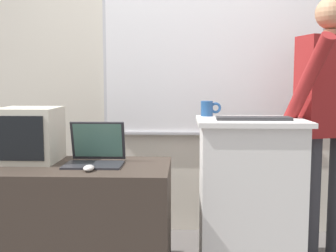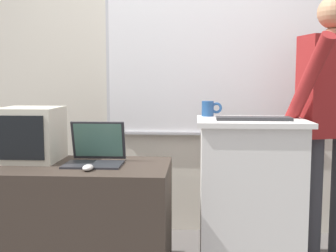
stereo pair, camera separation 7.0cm
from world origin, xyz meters
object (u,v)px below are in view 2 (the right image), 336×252
at_px(wireless_keyboard, 254,118).
at_px(person_presenter, 330,113).
at_px(side_desk, 80,223).
at_px(computer_mouse_by_laptop, 88,168).
at_px(laptop, 96,151).
at_px(crt_monitor, 31,134).
at_px(lectern_podium, 249,198).
at_px(coffee_mug, 209,109).

bearing_deg(wireless_keyboard, person_presenter, 25.24).
height_order(side_desk, computer_mouse_by_laptop, computer_mouse_by_laptop).
xyz_separation_m(laptop, crt_monitor, (-0.43, 0.05, 0.09)).
distance_m(lectern_podium, computer_mouse_by_laptop, 1.02).
relative_size(wireless_keyboard, crt_monitor, 1.24).
bearing_deg(crt_monitor, wireless_keyboard, -1.75).
bearing_deg(side_desk, crt_monitor, 161.48).
bearing_deg(side_desk, lectern_podium, 7.44).
distance_m(side_desk, coffee_mug, 1.10).
height_order(person_presenter, laptop, person_presenter).
xyz_separation_m(crt_monitor, coffee_mug, (1.13, 0.22, 0.15)).
distance_m(laptop, crt_monitor, 0.44).
relative_size(laptop, crt_monitor, 0.96).
relative_size(person_presenter, laptop, 5.13).
relative_size(laptop, wireless_keyboard, 0.77).
height_order(lectern_podium, side_desk, lectern_podium).
bearing_deg(wireless_keyboard, side_desk, -176.17).
height_order(laptop, computer_mouse_by_laptop, laptop).
distance_m(side_desk, person_presenter, 1.74).
relative_size(side_desk, crt_monitor, 3.04).
bearing_deg(laptop, side_desk, -145.17).
xyz_separation_m(person_presenter, computer_mouse_by_laptop, (-1.48, -0.48, -0.28)).
height_order(person_presenter, coffee_mug, person_presenter).
xyz_separation_m(lectern_podium, person_presenter, (0.53, 0.18, 0.52)).
bearing_deg(computer_mouse_by_laptop, person_presenter, 17.79).
bearing_deg(crt_monitor, side_desk, -18.52).
height_order(wireless_keyboard, coffee_mug, coffee_mug).
relative_size(wireless_keyboard, coffee_mug, 3.29).
distance_m(lectern_podium, side_desk, 1.06).
bearing_deg(lectern_podium, laptop, -175.65).
relative_size(person_presenter, crt_monitor, 4.92).
height_order(computer_mouse_by_laptop, crt_monitor, crt_monitor).
bearing_deg(wireless_keyboard, crt_monitor, 178.25).
xyz_separation_m(computer_mouse_by_laptop, crt_monitor, (-0.43, 0.27, 0.15)).
height_order(lectern_podium, coffee_mug, coffee_mug).
bearing_deg(side_desk, person_presenter, 11.43).
bearing_deg(person_presenter, wireless_keyboard, -171.17).
distance_m(wireless_keyboard, crt_monitor, 1.39).
height_order(side_desk, wireless_keyboard, wireless_keyboard).
bearing_deg(crt_monitor, lectern_podium, 0.98).
xyz_separation_m(side_desk, person_presenter, (1.58, 0.32, 0.66)).
distance_m(lectern_podium, coffee_mug, 0.63).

